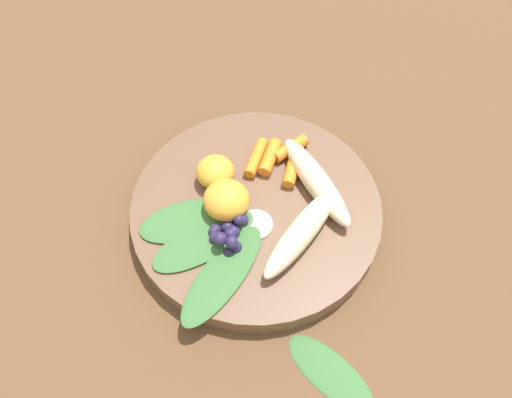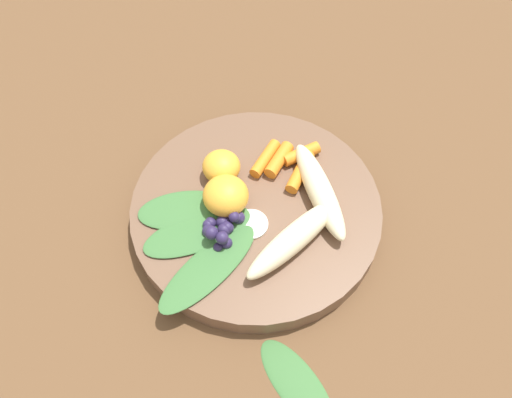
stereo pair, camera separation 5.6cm
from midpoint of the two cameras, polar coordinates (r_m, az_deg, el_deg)
ground_plane at (r=0.59m, az=2.71°, el=-2.16°), size 2.40×2.40×0.00m
bowl at (r=0.58m, az=2.76°, el=-1.48°), size 0.29×0.29×0.03m
banana_peeled_left at (r=0.57m, az=9.99°, el=0.81°), size 0.14×0.08×0.03m
banana_peeled_right at (r=0.54m, az=7.14°, el=-4.80°), size 0.04×0.14×0.03m
orange_segment_near at (r=0.55m, az=-0.56°, el=0.18°), size 0.05×0.05×0.04m
orange_segment_far at (r=0.58m, az=-1.19°, el=3.51°), size 0.04×0.04×0.03m
carrot_front at (r=0.59m, az=7.64°, el=2.98°), size 0.04×0.06×0.01m
carrot_mid_left at (r=0.61m, az=7.78°, el=4.89°), size 0.02×0.05×0.02m
carrot_mid_right at (r=0.60m, az=5.30°, el=4.26°), size 0.03×0.05×0.02m
carrot_rear at (r=0.60m, az=3.73°, el=4.42°), size 0.03×0.05×0.01m
blueberry_pile at (r=0.54m, az=-1.00°, el=-3.53°), size 0.04×0.05×0.03m
coconut_shred_patch at (r=0.56m, az=2.33°, el=-3.09°), size 0.04×0.04×0.00m
kale_leaf_left at (r=0.57m, az=-5.34°, el=-1.44°), size 0.10×0.12×0.00m
kale_leaf_right at (r=0.55m, az=-3.66°, el=-3.89°), size 0.08×0.13×0.00m
kale_leaf_rear at (r=0.53m, az=-2.33°, el=-7.99°), size 0.07×0.14×0.00m
kale_leaf_stray at (r=0.52m, az=7.93°, el=-20.20°), size 0.10×0.04×0.01m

